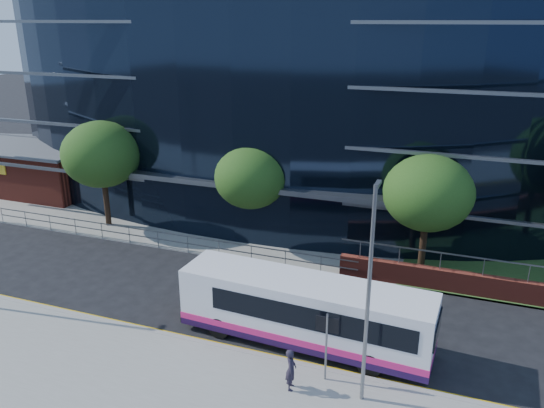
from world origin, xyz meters
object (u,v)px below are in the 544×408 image
at_px(tree_far_b, 251,178).
at_px(city_bus, 306,311).
at_px(tree_far_a, 101,154).
at_px(tree_far_c, 428,193).
at_px(street_sign, 327,333).
at_px(pedestrian, 291,369).
at_px(brick_pavilion, 45,168).
at_px(streetlight_east, 369,291).

relative_size(tree_far_b, city_bus, 0.56).
relative_size(tree_far_a, tree_far_c, 1.07).
relative_size(street_sign, tree_far_b, 0.46).
bearing_deg(pedestrian, tree_far_c, -31.73).
bearing_deg(brick_pavilion, streetlight_east, -29.24).
bearing_deg(tree_far_b, city_bus, -55.60).
height_order(brick_pavilion, pedestrian, brick_pavilion).
bearing_deg(tree_far_a, tree_far_b, 2.86).
xyz_separation_m(tree_far_b, pedestrian, (6.45, -12.03, -3.25)).
distance_m(tree_far_c, streetlight_east, 11.22).
xyz_separation_m(brick_pavilion, tree_far_a, (9.00, -4.50, 2.92)).
height_order(brick_pavilion, tree_far_b, tree_far_b).
height_order(brick_pavilion, city_bus, brick_pavilion).
xyz_separation_m(city_bus, pedestrian, (0.37, -3.16, -0.56)).
bearing_deg(city_bus, pedestrian, -80.20).
bearing_deg(tree_far_b, pedestrian, -61.82).
bearing_deg(tree_far_c, streetlight_east, -95.11).
bearing_deg(tree_far_c, tree_far_a, 180.00).
xyz_separation_m(street_sign, tree_far_b, (-7.50, 11.09, 2.06)).
distance_m(tree_far_b, city_bus, 11.08).
bearing_deg(pedestrian, tree_far_a, 40.34).
bearing_deg(tree_far_c, city_bus, -115.12).
distance_m(tree_far_a, streetlight_east, 22.05).
relative_size(tree_far_c, streetlight_east, 0.81).
relative_size(brick_pavilion, street_sign, 3.07).
distance_m(brick_pavilion, tree_far_b, 19.55).
distance_m(tree_far_c, city_bus, 9.72).
xyz_separation_m(tree_far_b, streetlight_east, (9.00, -11.67, 0.23)).
bearing_deg(streetlight_east, tree_far_a, 149.54).
bearing_deg(tree_far_c, street_sign, -103.29).
bearing_deg(street_sign, tree_far_a, 148.83).
height_order(tree_far_b, pedestrian, tree_far_b).
bearing_deg(tree_far_b, brick_pavilion, 168.12).
height_order(brick_pavilion, street_sign, brick_pavilion).
relative_size(street_sign, city_bus, 0.26).
bearing_deg(tree_far_a, city_bus, -27.51).
height_order(tree_far_c, city_bus, tree_far_c).
bearing_deg(brick_pavilion, tree_far_b, -11.88).
height_order(city_bus, pedestrian, city_bus).
relative_size(street_sign, pedestrian, 1.73).
bearing_deg(tree_far_b, tree_far_a, -177.14).
distance_m(street_sign, tree_far_b, 13.54).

